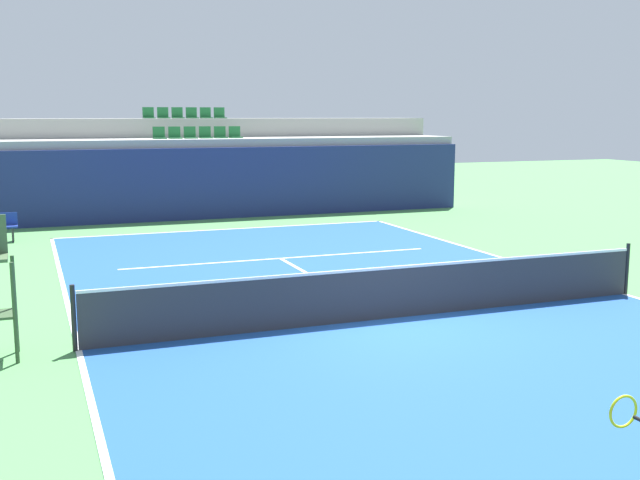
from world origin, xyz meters
name	(u,v)px	position (x,y,z in m)	size (l,w,h in m)	color
ground_plane	(388,319)	(0.00, 0.00, 0.00)	(80.00, 80.00, 0.00)	#4C8C4C
court_surface	(388,319)	(0.00, 0.00, 0.01)	(11.00, 24.00, 0.01)	#1E4C99
baseline_far	(228,229)	(0.00, 11.95, 0.01)	(11.00, 0.10, 0.00)	white
sideline_left	(79,350)	(-5.45, 0.00, 0.01)	(0.10, 24.00, 0.00)	white
sideline_right	(623,294)	(5.45, 0.00, 0.01)	(0.10, 24.00, 0.00)	white
service_line_far	(280,258)	(0.00, 6.40, 0.01)	(8.26, 0.10, 0.00)	white
centre_service_line	(325,283)	(0.00, 3.20, 0.01)	(0.10, 6.40, 0.00)	white
back_wall	(208,184)	(0.00, 14.77, 1.28)	(20.12, 0.30, 2.55)	navy
stands_tier_lower	(200,177)	(0.00, 16.12, 1.42)	(20.12, 2.40, 2.84)	#9E9E99
stands_tier_upper	(187,163)	(0.00, 18.52, 1.78)	(20.12, 2.40, 3.57)	#9E9E99
seating_row_lower	(198,135)	(0.00, 16.22, 2.97)	(3.29, 0.44, 0.44)	#1E6633
seating_row_upper	(185,115)	(0.00, 18.62, 3.69)	(3.29, 0.44, 0.44)	#1E6633
tennis_net	(388,292)	(0.00, 0.00, 0.51)	(11.08, 0.08, 1.07)	black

